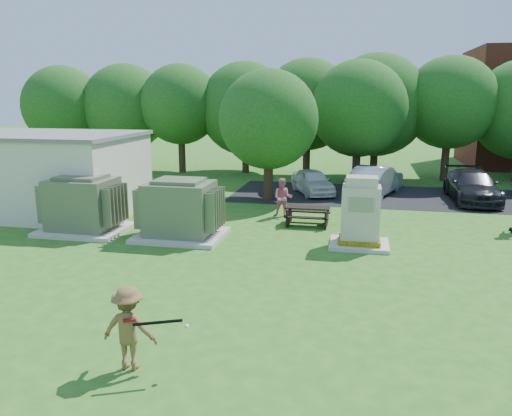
% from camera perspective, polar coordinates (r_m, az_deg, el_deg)
% --- Properties ---
extents(ground, '(120.00, 120.00, 0.00)m').
position_cam_1_polar(ground, '(12.84, -3.77, -9.57)').
color(ground, '#2D6619').
rests_on(ground, ground).
extents(service_building, '(10.00, 5.00, 3.20)m').
position_cam_1_polar(service_building, '(23.53, -25.56, 3.54)').
color(service_building, beige).
rests_on(service_building, ground).
extents(service_building_roof, '(10.20, 5.20, 0.15)m').
position_cam_1_polar(service_building_roof, '(23.36, -25.96, 7.59)').
color(service_building_roof, slate).
rests_on(service_building_roof, service_building).
extents(parking_strip, '(20.00, 6.00, 0.01)m').
position_cam_1_polar(parking_strip, '(25.66, 20.12, 1.06)').
color(parking_strip, '#232326').
rests_on(parking_strip, ground).
extents(transformer_left, '(3.00, 2.40, 2.07)m').
position_cam_1_polar(transformer_left, '(19.08, -19.13, 0.26)').
color(transformer_left, beige).
rests_on(transformer_left, ground).
extents(transformer_right, '(3.00, 2.40, 2.07)m').
position_cam_1_polar(transformer_right, '(17.48, -8.67, -0.28)').
color(transformer_right, beige).
rests_on(transformer_right, ground).
extents(generator_cabinet, '(1.91, 1.56, 2.33)m').
position_cam_1_polar(generator_cabinet, '(16.61, 11.84, -0.93)').
color(generator_cabinet, beige).
rests_on(generator_cabinet, ground).
extents(picnic_table, '(1.66, 1.25, 0.71)m').
position_cam_1_polar(picnic_table, '(19.16, 5.93, -0.65)').
color(picnic_table, black).
rests_on(picnic_table, ground).
extents(batter, '(1.03, 0.61, 1.57)m').
position_cam_1_polar(batter, '(9.51, -14.32, -13.15)').
color(batter, brown).
rests_on(batter, ground).
extents(person_at_picnic, '(0.80, 0.64, 1.60)m').
position_cam_1_polar(person_at_picnic, '(20.28, 3.09, 1.18)').
color(person_at_picnic, '#D5707C').
rests_on(person_at_picnic, ground).
extents(car_white, '(2.81, 3.93, 1.24)m').
position_cam_1_polar(car_white, '(25.31, 6.48, 3.04)').
color(car_white, white).
rests_on(car_white, ground).
extents(car_silver_a, '(2.98, 4.76, 1.48)m').
position_cam_1_polar(car_silver_a, '(25.50, 13.50, 3.11)').
color(car_silver_a, silver).
rests_on(car_silver_a, ground).
extents(car_dark, '(2.09, 4.94, 1.42)m').
position_cam_1_polar(car_dark, '(25.49, 23.45, 2.33)').
color(car_dark, black).
rests_on(car_dark, ground).
extents(batting_equipment, '(1.12, 0.48, 0.22)m').
position_cam_1_polar(batting_equipment, '(9.09, -11.28, -12.74)').
color(batting_equipment, black).
rests_on(batting_equipment, ground).
extents(tree_row, '(41.30, 13.30, 7.30)m').
position_cam_1_polar(tree_row, '(29.96, 9.26, 11.26)').
color(tree_row, '#47301E').
rests_on(tree_row, ground).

